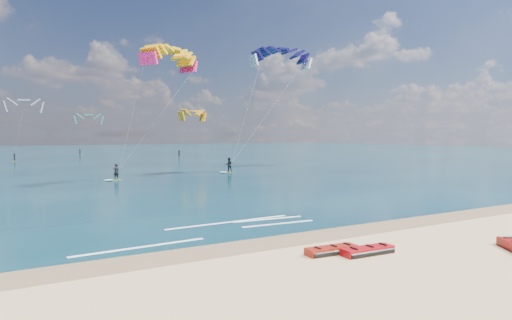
{
  "coord_description": "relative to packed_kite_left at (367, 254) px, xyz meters",
  "views": [
    {
      "loc": [
        -9.6,
        -14.48,
        4.97
      ],
      "look_at": [
        3.71,
        8.0,
        3.49
      ],
      "focal_mm": 32.0,
      "sensor_mm": 36.0,
      "label": 1
    }
  ],
  "objects": [
    {
      "name": "wet_sand_strip",
      "position": [
        -3.87,
        3.81,
        0.0
      ],
      "size": [
        320.0,
        2.4,
        0.01
      ],
      "primitive_type": "cube",
      "color": "brown",
      "rests_on": "ground"
    },
    {
      "name": "shoreline_foam",
      "position": [
        -2.57,
        7.65,
        0.05
      ],
      "size": [
        13.49,
        3.64,
        0.01
      ],
      "color": "white",
      "rests_on": "ground"
    },
    {
      "name": "ground",
      "position": [
        -3.87,
        40.81,
        0.0
      ],
      "size": [
        320.0,
        320.0,
        0.0
      ],
      "primitive_type": "plane",
      "color": "tan",
      "rests_on": "ground"
    },
    {
      "name": "packed_kite_left",
      "position": [
        0.0,
        0.0,
        0.0
      ],
      "size": [
        2.6,
        1.17,
        0.37
      ],
      "primitive_type": null,
      "rotation": [
        0.0,
        0.0,
        -0.06
      ],
      "color": "#B1090E",
      "rests_on": "ground"
    },
    {
      "name": "kitesurfer_far",
      "position": [
        17.05,
        37.51,
        9.41
      ],
      "size": [
        13.64,
        4.56,
        17.66
      ],
      "rotation": [
        0.0,
        0.0,
        -0.36
      ],
      "color": "#AABC1C",
      "rests_on": "sea"
    },
    {
      "name": "kitesurfer_main",
      "position": [
        0.85,
        33.65,
        7.83
      ],
      "size": [
        10.6,
        7.8,
        15.09
      ],
      "rotation": [
        0.0,
        0.0,
        0.61
      ],
      "color": "#99CA17",
      "rests_on": "sea"
    },
    {
      "name": "sea",
      "position": [
        -3.87,
        104.81,
        0.02
      ],
      "size": [
        320.0,
        200.0,
        0.04
      ],
      "primitive_type": "cube",
      "color": "#092332",
      "rests_on": "ground"
    },
    {
      "name": "packed_kite_mid",
      "position": [
        -1.23,
        0.83,
        0.0
      ],
      "size": [
        2.54,
        1.17,
        0.36
      ],
      "primitive_type": null,
      "rotation": [
        0.0,
        0.0,
        -0.07
      ],
      "color": "#9D170A",
      "rests_on": "ground"
    }
  ]
}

